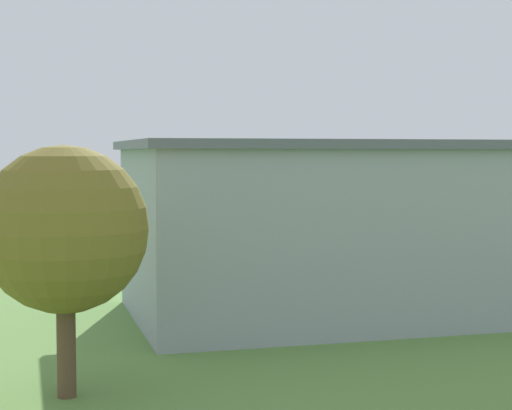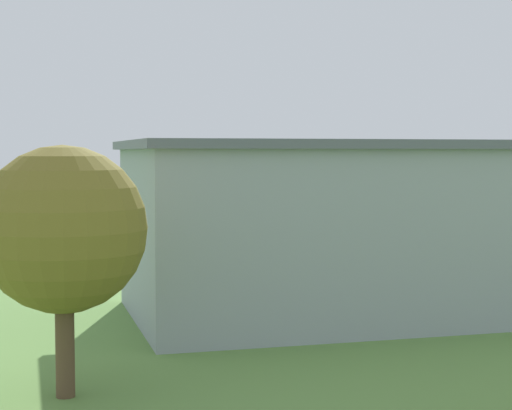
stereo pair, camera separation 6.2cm
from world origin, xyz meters
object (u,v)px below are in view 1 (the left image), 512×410
object	(u,v)px
car_blue	(88,264)
person_at_fence_line	(309,249)
hangar	(452,225)
person_beside_truck	(380,247)
biplane	(197,181)
person_crossing_taxiway	(478,245)
person_by_parked_cars	(343,245)
person_watching_takeoff	(289,247)
tree_by_windsock	(65,230)

from	to	relation	value
car_blue	person_at_fence_line	distance (m)	14.22
hangar	person_beside_truck	distance (m)	16.60
biplane	person_beside_truck	distance (m)	20.29
biplane	person_crossing_taxiway	size ratio (longest dim) A/B	5.22
person_crossing_taxiway	person_by_parked_cars	world-z (taller)	person_by_parked_cars
car_blue	person_watching_takeoff	bearing A→B (deg)	-158.64
car_blue	person_at_fence_line	world-z (taller)	person_at_fence_line
car_blue	tree_by_windsock	world-z (taller)	tree_by_windsock
biplane	person_at_fence_line	distance (m)	18.50
car_blue	person_at_fence_line	xyz separation A→B (m)	(-13.73, -3.70, 0.01)
person_crossing_taxiway	tree_by_windsock	size ratio (longest dim) A/B	0.24
hangar	person_by_parked_cars	size ratio (longest dim) A/B	16.23
biplane	person_at_fence_line	world-z (taller)	biplane
person_crossing_taxiway	tree_by_windsock	world-z (taller)	tree_by_windsock
car_blue	person_beside_truck	xyz separation A→B (m)	(-18.39, -3.44, 0.05)
hangar	person_watching_takeoff	size ratio (longest dim) A/B	17.77
tree_by_windsock	car_blue	bearing A→B (deg)	-93.62
car_blue	person_at_fence_line	size ratio (longest dim) A/B	2.56
tree_by_windsock	person_at_fence_line	bearing A→B (deg)	-119.81
person_at_fence_line	person_watching_takeoff	distance (m)	1.61
person_watching_takeoff	tree_by_windsock	distance (m)	31.48
person_by_parked_cars	tree_by_windsock	size ratio (longest dim) A/B	0.25
person_watching_takeoff	person_beside_truck	bearing A→B (deg)	164.37
biplane	person_watching_takeoff	size ratio (longest dim) A/B	5.49
person_crossing_taxiway	person_at_fence_line	bearing A→B (deg)	-3.32
person_by_parked_cars	person_at_fence_line	bearing A→B (deg)	18.56
person_watching_takeoff	hangar	bearing A→B (deg)	98.27
biplane	person_crossing_taxiway	world-z (taller)	biplane
biplane	person_beside_truck	bearing A→B (deg)	116.24
person_at_fence_line	tree_by_windsock	world-z (taller)	tree_by_windsock
car_blue	person_by_parked_cars	world-z (taller)	person_by_parked_cars
hangar	biplane	world-z (taller)	hangar
person_beside_truck	person_watching_takeoff	world-z (taller)	person_beside_truck
person_beside_truck	tree_by_windsock	bearing A→B (deg)	52.90
person_watching_takeoff	person_at_fence_line	bearing A→B (deg)	125.59
person_crossing_taxiway	person_by_parked_cars	xyz separation A→B (m)	(8.70, -1.53, 0.04)
hangar	person_beside_truck	size ratio (longest dim) A/B	17.01
person_at_fence_line	person_crossing_taxiway	xyz separation A→B (m)	(-11.29, 0.65, 0.05)
biplane	tree_by_windsock	distance (m)	45.48
person_by_parked_cars	person_beside_truck	world-z (taller)	person_by_parked_cars
hangar	tree_by_windsock	xyz separation A→B (m)	(16.81, 10.16, 1.03)
hangar	person_by_parked_cars	distance (m)	17.46
person_at_fence_line	tree_by_windsock	distance (m)	30.78
person_by_parked_cars	biplane	bearing A→B (deg)	-68.07
biplane	car_blue	distance (m)	23.68
person_at_fence_line	car_blue	bearing A→B (deg)	15.06
biplane	car_blue	bearing A→B (deg)	65.82
hangar	person_at_fence_line	bearing A→B (deg)	-84.30
person_at_fence_line	person_crossing_taxiway	size ratio (longest dim) A/B	0.95
car_blue	biplane	bearing A→B (deg)	-114.18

